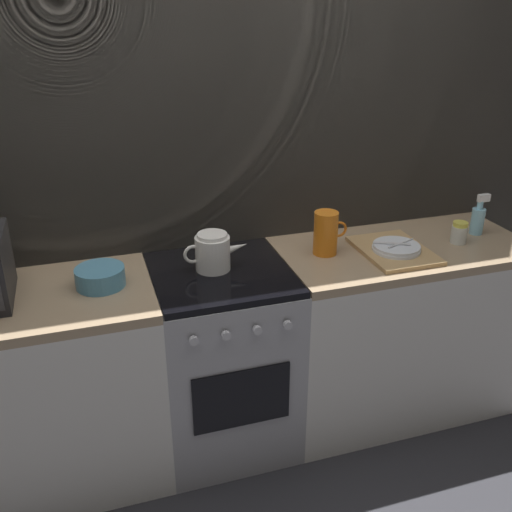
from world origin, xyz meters
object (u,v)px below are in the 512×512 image
Objects in this scene: kettle at (213,252)px; spray_bottle at (478,218)px; mixing_bowl at (100,277)px; spice_jar at (459,233)px; dish_pile at (395,249)px; pitcher at (326,233)px; stove_unit at (224,359)px.

spray_bottle is at bearing 0.13° from kettle.
kettle is at bearing 1.51° from mixing_bowl.
kettle is 1.19m from spice_jar.
spray_bottle is (0.51, 0.09, 0.06)m from dish_pile.
mixing_bowl is at bearing -178.73° from pitcher.
stove_unit is at bearing -50.30° from kettle.
spice_jar is at bearing -154.84° from spray_bottle.
mixing_bowl is 1.31m from dish_pile.
spice_jar is (1.19, -0.07, -0.03)m from kettle.
stove_unit is at bearing -175.37° from pitcher.
stove_unit is at bearing 178.10° from spice_jar.
mixing_bowl is at bearing -179.51° from spray_bottle.
stove_unit is 0.53m from kettle.
pitcher reaches higher than kettle.
pitcher is 0.99× the size of spray_bottle.
spray_bottle reaches higher than mixing_bowl.
kettle reaches higher than mixing_bowl.
spray_bottle is at bearing 10.07° from dish_pile.
kettle is 0.71× the size of dish_pile.
spice_jar is at bearing -1.90° from stove_unit.
spice_jar reaches higher than stove_unit.
mixing_bowl is at bearing 178.03° from spice_jar.
kettle is at bearing 176.64° from spice_jar.
spray_bottle is (1.32, 0.03, 0.53)m from stove_unit.
pitcher is 0.33m from dish_pile.
spray_bottle reaches higher than pitcher.
mixing_bowl is 1.01m from pitcher.
spice_jar is at bearing -3.36° from kettle.
dish_pile is at bearing -169.93° from spray_bottle.
spice_jar is at bearing 2.84° from dish_pile.
stove_unit is 4.50× the size of mixing_bowl.
mixing_bowl reaches higher than stove_unit.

